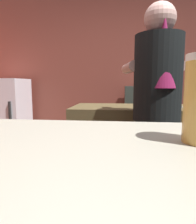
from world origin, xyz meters
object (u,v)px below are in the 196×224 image
at_px(bartender, 157,106).
at_px(bottle_vinegar, 174,81).
at_px(mini_fridge, 8,117).
at_px(chefs_knife, 180,107).
at_px(bottle_hot_sauce, 145,81).
at_px(mixing_bowl, 147,105).

xyz_separation_m(bartender, bottle_vinegar, (0.54, 1.73, 0.21)).
distance_m(mini_fridge, chefs_knife, 2.64).
bearing_deg(bottle_vinegar, bottle_hot_sauce, 168.73).
height_order(bartender, mixing_bowl, bartender).
height_order(bartender, bottle_vinegar, bartender).
bearing_deg(mini_fridge, bottle_hot_sauce, 6.94).
height_order(chefs_knife, bottle_vinegar, bottle_vinegar).
distance_m(bartender, chefs_knife, 0.49).
distance_m(chefs_knife, bottle_vinegar, 1.38).
bearing_deg(bottle_vinegar, bartender, -107.44).
bearing_deg(mixing_bowl, bottle_hot_sauce, 84.43).
height_order(mini_fridge, bottle_vinegar, bottle_vinegar).
relative_size(chefs_knife, bottle_hot_sauce, 1.23).
bearing_deg(mini_fridge, mixing_bowl, -29.93).
xyz_separation_m(mini_fridge, bottle_vinegar, (2.62, 0.18, 0.58)).
distance_m(bartender, bottle_vinegar, 1.83).
relative_size(bottle_hot_sauce, bottle_vinegar, 1.02).
relative_size(bartender, chefs_knife, 7.13).
xyz_separation_m(mixing_bowl, bottle_hot_sauce, (0.14, 1.45, 0.23)).
bearing_deg(chefs_knife, bottle_vinegar, 93.25).
distance_m(mini_fridge, mixing_bowl, 2.39).
bearing_deg(mini_fridge, chefs_knife, -25.91).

